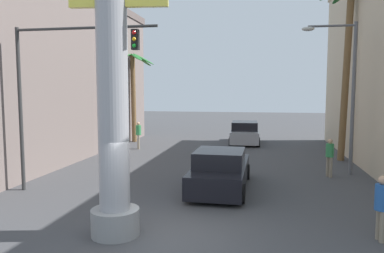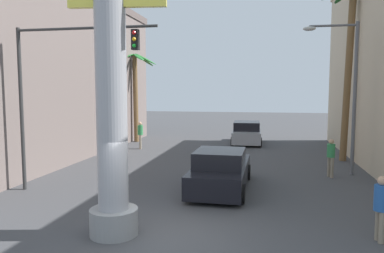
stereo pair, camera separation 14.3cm
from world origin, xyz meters
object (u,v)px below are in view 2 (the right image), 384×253
(car_lead, at_px, (221,171))
(palm_tree_mid_right, at_px, (349,56))
(pedestrian_mid_right, at_px, (331,155))
(car_far, at_px, (247,133))
(pedestrian_by_sign, at_px, (381,204))
(neon_sign_pole, at_px, (110,34))
(street_lamp, at_px, (346,83))
(traffic_light_mast, at_px, (60,76))
(palm_tree_far_left, at_px, (135,84))
(pedestrian_far_left, at_px, (140,133))

(car_lead, bearing_deg, palm_tree_mid_right, 50.40)
(palm_tree_mid_right, distance_m, pedestrian_mid_right, 6.41)
(car_far, bearing_deg, car_lead, -91.72)
(palm_tree_mid_right, relative_size, pedestrian_by_sign, 5.49)
(neon_sign_pole, distance_m, car_far, 18.54)
(street_lamp, bearing_deg, traffic_light_mast, -155.12)
(neon_sign_pole, relative_size, pedestrian_by_sign, 6.88)
(pedestrian_mid_right, bearing_deg, traffic_light_mast, -156.90)
(pedestrian_by_sign, bearing_deg, car_far, 103.62)
(street_lamp, relative_size, palm_tree_mid_right, 0.74)
(traffic_light_mast, bearing_deg, palm_tree_far_left, 98.27)
(traffic_light_mast, height_order, car_far, traffic_light_mast)
(traffic_light_mast, distance_m, pedestrian_far_left, 10.87)
(car_lead, bearing_deg, pedestrian_far_left, 125.11)
(neon_sign_pole, distance_m, palm_tree_mid_right, 14.66)
(palm_tree_mid_right, height_order, pedestrian_by_sign, palm_tree_mid_right)
(pedestrian_far_left, bearing_deg, car_lead, -54.89)
(pedestrian_mid_right, bearing_deg, car_lead, -147.07)
(street_lamp, height_order, palm_tree_mid_right, palm_tree_mid_right)
(palm_tree_far_left, distance_m, pedestrian_far_left, 4.80)
(pedestrian_far_left, height_order, pedestrian_by_sign, pedestrian_far_left)
(pedestrian_far_left, bearing_deg, pedestrian_mid_right, -29.18)
(neon_sign_pole, distance_m, street_lamp, 11.40)
(street_lamp, height_order, pedestrian_mid_right, street_lamp)
(street_lamp, height_order, pedestrian_far_left, street_lamp)
(neon_sign_pole, bearing_deg, traffic_light_mast, 134.34)
(street_lamp, distance_m, palm_tree_mid_right, 3.92)
(car_far, relative_size, palm_tree_far_left, 0.69)
(neon_sign_pole, height_order, palm_tree_mid_right, neon_sign_pole)
(palm_tree_mid_right, height_order, pedestrian_far_left, palm_tree_mid_right)
(street_lamp, height_order, car_lead, street_lamp)
(palm_tree_mid_right, bearing_deg, palm_tree_far_left, 159.81)
(traffic_light_mast, bearing_deg, street_lamp, 24.88)
(street_lamp, relative_size, pedestrian_by_sign, 4.04)
(car_lead, bearing_deg, neon_sign_pole, -113.75)
(pedestrian_far_left, bearing_deg, car_far, 30.17)
(pedestrian_by_sign, bearing_deg, street_lamp, 85.30)
(palm_tree_mid_right, bearing_deg, pedestrian_far_left, 171.75)
(traffic_light_mast, xyz_separation_m, palm_tree_mid_right, (11.64, 8.59, 1.28))
(traffic_light_mast, bearing_deg, palm_tree_mid_right, 36.43)
(traffic_light_mast, height_order, pedestrian_by_sign, traffic_light_mast)
(street_lamp, xyz_separation_m, car_lead, (-5.14, -3.59, -3.41))
(car_lead, distance_m, pedestrian_far_left, 10.88)
(neon_sign_pole, relative_size, palm_tree_far_left, 1.77)
(palm_tree_mid_right, bearing_deg, car_far, 134.48)
(palm_tree_far_left, bearing_deg, palm_tree_mid_right, -20.19)
(car_far, distance_m, pedestrian_by_sign, 17.47)
(traffic_light_mast, xyz_separation_m, pedestrian_mid_right, (10.22, 4.36, -3.31))
(traffic_light_mast, xyz_separation_m, car_lead, (5.74, 1.46, -3.60))
(street_lamp, relative_size, palm_tree_far_left, 1.04)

